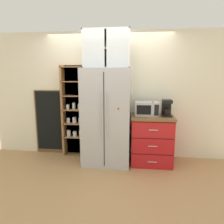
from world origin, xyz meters
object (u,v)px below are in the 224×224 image
object	(u,v)px
mug_cream	(152,113)
chalkboard_menu	(49,122)
coffee_maker	(167,108)
refrigerator	(107,117)
microwave	(147,109)
bottle_cobalt	(153,110)

from	to	relation	value
mug_cream	chalkboard_menu	bearing A→B (deg)	173.47
coffee_maker	refrigerator	bearing A→B (deg)	-177.38
microwave	bottle_cobalt	size ratio (longest dim) A/B	1.63
microwave	chalkboard_menu	distance (m)	2.11
microwave	coffee_maker	world-z (taller)	coffee_maker
coffee_maker	mug_cream	size ratio (longest dim) A/B	2.49
refrigerator	coffee_maker	world-z (taller)	refrigerator
refrigerator	mug_cream	world-z (taller)	refrigerator
chalkboard_menu	mug_cream	bearing A→B (deg)	-6.53
refrigerator	chalkboard_menu	distance (m)	1.37
chalkboard_menu	microwave	bearing A→B (deg)	-6.72
bottle_cobalt	chalkboard_menu	world-z (taller)	chalkboard_menu
microwave	bottle_cobalt	bearing A→B (deg)	-38.22
microwave	coffee_maker	distance (m)	0.37
coffee_maker	bottle_cobalt	xyz separation A→B (m)	(-0.26, -0.04, -0.04)
microwave	mug_cream	xyz separation A→B (m)	(0.11, -0.01, -0.09)
mug_cream	refrigerator	bearing A→B (deg)	-174.19
microwave	mug_cream	size ratio (longest dim) A/B	3.54
mug_cream	bottle_cobalt	size ratio (longest dim) A/B	0.46
refrigerator	coffee_maker	size ratio (longest dim) A/B	5.85
refrigerator	bottle_cobalt	xyz separation A→B (m)	(0.86, 0.01, 0.14)
mug_cream	microwave	bearing A→B (deg)	177.12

